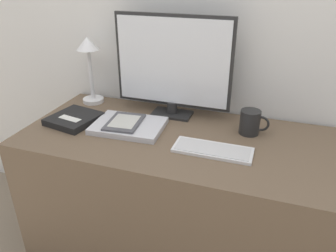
{
  "coord_description": "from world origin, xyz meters",
  "views": [
    {
      "loc": [
        0.36,
        -0.92,
        1.35
      ],
      "look_at": [
        -0.02,
        0.2,
        0.76
      ],
      "focal_mm": 35.0,
      "sensor_mm": 36.0,
      "label": 1
    }
  ],
  "objects_px": {
    "monitor": "(172,66)",
    "ereader": "(124,122)",
    "desk_lamp": "(89,59)",
    "coffee_mug": "(250,122)",
    "notebook": "(74,119)",
    "keyboard": "(213,150)",
    "laptop": "(129,126)"
  },
  "relations": [
    {
      "from": "ereader",
      "to": "notebook",
      "type": "distance_m",
      "value": 0.25
    },
    {
      "from": "notebook",
      "to": "monitor",
      "type": "bearing_deg",
      "value": 28.74
    },
    {
      "from": "desk_lamp",
      "to": "coffee_mug",
      "type": "xyz_separation_m",
      "value": [
        0.81,
        -0.1,
        -0.17
      ]
    },
    {
      "from": "ereader",
      "to": "coffee_mug",
      "type": "bearing_deg",
      "value": 13.66
    },
    {
      "from": "ereader",
      "to": "monitor",
      "type": "bearing_deg",
      "value": 52.86
    },
    {
      "from": "laptop",
      "to": "monitor",
      "type": "bearing_deg",
      "value": 55.68
    },
    {
      "from": "laptop",
      "to": "desk_lamp",
      "type": "xyz_separation_m",
      "value": [
        -0.3,
        0.22,
        0.21
      ]
    },
    {
      "from": "desk_lamp",
      "to": "ereader",
      "type": "bearing_deg",
      "value": -37.95
    },
    {
      "from": "laptop",
      "to": "keyboard",
      "type": "bearing_deg",
      "value": -10.9
    },
    {
      "from": "laptop",
      "to": "coffee_mug",
      "type": "relative_size",
      "value": 2.55
    },
    {
      "from": "notebook",
      "to": "coffee_mug",
      "type": "xyz_separation_m",
      "value": [
        0.77,
        0.14,
        0.04
      ]
    },
    {
      "from": "laptop",
      "to": "ereader",
      "type": "height_order",
      "value": "ereader"
    },
    {
      "from": "ereader",
      "to": "desk_lamp",
      "type": "distance_m",
      "value": 0.41
    },
    {
      "from": "monitor",
      "to": "notebook",
      "type": "bearing_deg",
      "value": -151.26
    },
    {
      "from": "notebook",
      "to": "keyboard",
      "type": "bearing_deg",
      "value": -4.8
    },
    {
      "from": "monitor",
      "to": "laptop",
      "type": "relative_size",
      "value": 1.72
    },
    {
      "from": "keyboard",
      "to": "notebook",
      "type": "relative_size",
      "value": 1.29
    },
    {
      "from": "coffee_mug",
      "to": "desk_lamp",
      "type": "bearing_deg",
      "value": 173.21
    },
    {
      "from": "keyboard",
      "to": "coffee_mug",
      "type": "bearing_deg",
      "value": 59.63
    },
    {
      "from": "monitor",
      "to": "ereader",
      "type": "xyz_separation_m",
      "value": [
        -0.15,
        -0.2,
        -0.21
      ]
    },
    {
      "from": "desk_lamp",
      "to": "notebook",
      "type": "xyz_separation_m",
      "value": [
        0.04,
        -0.24,
        -0.21
      ]
    },
    {
      "from": "notebook",
      "to": "coffee_mug",
      "type": "height_order",
      "value": "coffee_mug"
    },
    {
      "from": "laptop",
      "to": "notebook",
      "type": "height_order",
      "value": "notebook"
    },
    {
      "from": "notebook",
      "to": "coffee_mug",
      "type": "relative_size",
      "value": 1.92
    },
    {
      "from": "laptop",
      "to": "desk_lamp",
      "type": "relative_size",
      "value": 0.94
    },
    {
      "from": "monitor",
      "to": "coffee_mug",
      "type": "relative_size",
      "value": 4.39
    },
    {
      "from": "ereader",
      "to": "keyboard",
      "type": "bearing_deg",
      "value": -9.94
    },
    {
      "from": "monitor",
      "to": "keyboard",
      "type": "bearing_deg",
      "value": -47.14
    },
    {
      "from": "ereader",
      "to": "coffee_mug",
      "type": "distance_m",
      "value": 0.54
    },
    {
      "from": "ereader",
      "to": "coffee_mug",
      "type": "height_order",
      "value": "coffee_mug"
    },
    {
      "from": "laptop",
      "to": "ereader",
      "type": "xyz_separation_m",
      "value": [
        -0.02,
        -0.0,
        0.02
      ]
    },
    {
      "from": "keyboard",
      "to": "laptop",
      "type": "bearing_deg",
      "value": 169.1
    }
  ]
}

